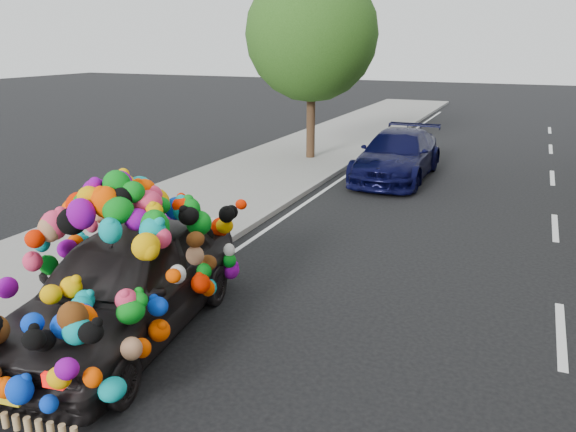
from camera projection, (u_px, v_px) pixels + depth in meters
name	position (u px, v px, depth m)	size (l,w,h in m)	color
ground	(314.00, 290.00, 9.00)	(100.00, 100.00, 0.00)	black
sidewalk	(103.00, 248.00, 10.63)	(4.00, 60.00, 0.12)	gray
kerb	(190.00, 264.00, 9.88)	(0.15, 60.00, 0.13)	gray
lane_markings	(561.00, 334.00, 7.63)	(6.00, 50.00, 0.01)	silver
tree_near_sidewalk	(312.00, 34.00, 17.57)	(4.20, 4.20, 6.13)	#332114
plush_art_car	(122.00, 259.00, 7.32)	(2.71, 4.80, 2.13)	black
navy_sedan	(397.00, 155.00, 16.15)	(1.91, 4.70, 1.36)	black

